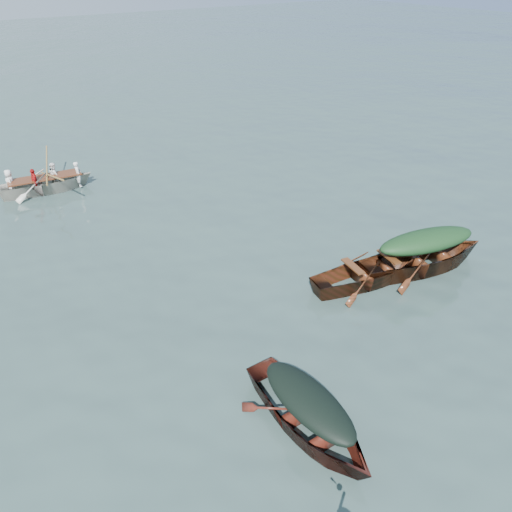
{
  "coord_description": "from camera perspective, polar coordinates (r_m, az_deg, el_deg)",
  "views": [
    {
      "loc": [
        -6.11,
        -5.56,
        7.17
      ],
      "look_at": [
        0.25,
        3.42,
        0.5
      ],
      "focal_mm": 35.0,
      "sensor_mm": 36.0,
      "label": 1
    }
  ],
  "objects": [
    {
      "name": "dark_covered_boat",
      "position": [
        9.37,
        5.81,
        -18.99
      ],
      "size": [
        1.53,
        3.98,
        1.01
      ],
      "primitive_type": "imported",
      "rotation": [
        0.0,
        0.0,
        -0.01
      ],
      "color": "#4A1C11",
      "rests_on": "ground"
    },
    {
      "name": "dark_tarp_cover",
      "position": [
        8.84,
        6.05,
        -16.06
      ],
      "size": [
        0.84,
        2.19,
        0.4
      ],
      "primitive_type": "ellipsoid",
      "rotation": [
        0.0,
        0.0,
        -0.01
      ],
      "color": "black",
      "rests_on": "dark_covered_boat"
    },
    {
      "name": "ground",
      "position": [
        10.94,
        9.49,
        -10.27
      ],
      "size": [
        140.0,
        140.0,
        0.0
      ],
      "primitive_type": "plane",
      "color": "#334845",
      "rests_on": "ground"
    },
    {
      "name": "green_tarp_boat",
      "position": [
        13.94,
        18.33,
        -1.52
      ],
      "size": [
        5.3,
        2.73,
        1.23
      ],
      "primitive_type": "imported",
      "rotation": [
        0.0,
        0.0,
        1.33
      ],
      "color": "#4E2812",
      "rests_on": "ground"
    },
    {
      "name": "oars",
      "position": [
        18.98,
        -23.01,
        8.3
      ],
      "size": [
        0.94,
        2.66,
        0.06
      ],
      "primitive_type": null,
      "rotation": [
        0.0,
        0.0,
        1.44
      ],
      "color": "olive",
      "rests_on": "rowed_boat"
    },
    {
      "name": "thwart_benches",
      "position": [
        12.76,
        12.97,
        -0.97
      ],
      "size": [
        2.35,
        1.23,
        0.04
      ],
      "primitive_type": null,
      "rotation": [
        0.0,
        0.0,
        1.38
      ],
      "color": "#4B2711",
      "rests_on": "open_wooden_boat"
    },
    {
      "name": "open_wooden_boat",
      "position": [
        13.05,
        12.69,
        -3.0
      ],
      "size": [
        4.65,
        2.19,
        1.05
      ],
      "primitive_type": "imported",
      "rotation": [
        0.0,
        0.0,
        1.38
      ],
      "color": "#562515",
      "rests_on": "ground"
    },
    {
      "name": "green_tarp_cover",
      "position": [
        13.51,
        18.93,
        1.6
      ],
      "size": [
        2.92,
        1.5,
        0.52
      ],
      "primitive_type": "ellipsoid",
      "rotation": [
        0.0,
        0.0,
        1.33
      ],
      "color": "#163719",
      "rests_on": "green_tarp_boat"
    },
    {
      "name": "rowed_boat",
      "position": [
        19.18,
        -22.67,
        6.79
      ],
      "size": [
        4.52,
        1.89,
        1.05
      ],
      "primitive_type": "imported",
      "rotation": [
        0.0,
        0.0,
        1.44
      ],
      "color": "beige",
      "rests_on": "ground"
    },
    {
      "name": "rowers",
      "position": [
        18.86,
        -23.23,
        9.28
      ],
      "size": [
        3.2,
        1.59,
        0.76
      ],
      "primitive_type": "imported",
      "rotation": [
        0.0,
        0.0,
        1.44
      ],
      "color": "silver",
      "rests_on": "rowed_boat"
    }
  ]
}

